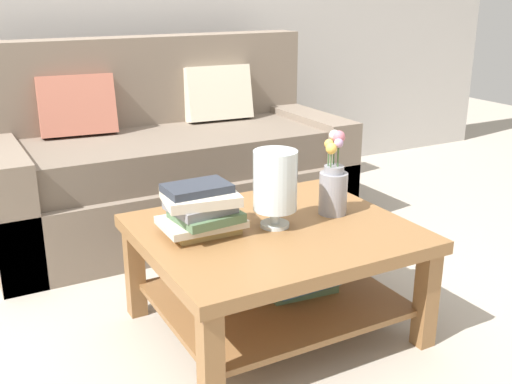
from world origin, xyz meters
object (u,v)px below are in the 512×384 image
(book_stack_main, at_px, (202,210))
(glass_hurricane_vase, at_px, (275,183))
(couch, at_px, (167,165))
(flower_pitcher, at_px, (333,184))
(coffee_table, at_px, (276,257))

(book_stack_main, bearing_deg, glass_hurricane_vase, -13.66)
(couch, bearing_deg, flower_pitcher, -79.29)
(glass_hurricane_vase, bearing_deg, flower_pitcher, 2.28)
(coffee_table, relative_size, glass_hurricane_vase, 3.35)
(coffee_table, bearing_deg, flower_pitcher, 4.18)
(couch, xyz_separation_m, book_stack_main, (-0.32, -1.22, 0.18))
(book_stack_main, relative_size, flower_pitcher, 0.88)
(glass_hurricane_vase, xyz_separation_m, flower_pitcher, (0.28, 0.01, -0.05))
(couch, relative_size, flower_pitcher, 5.71)
(couch, xyz_separation_m, glass_hurricane_vase, (-0.04, -1.29, 0.26))
(couch, relative_size, glass_hurricane_vase, 6.51)
(glass_hurricane_vase, relative_size, flower_pitcher, 0.88)
(book_stack_main, relative_size, glass_hurricane_vase, 1.00)
(coffee_table, bearing_deg, couch, 88.36)
(couch, height_order, book_stack_main, couch)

